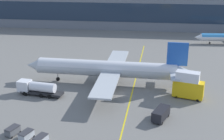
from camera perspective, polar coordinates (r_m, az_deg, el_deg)
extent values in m
plane|color=slate|center=(73.36, 1.03, -4.19)|extent=(700.00, 700.00, 0.00)
cube|color=yellow|center=(74.94, 3.87, -3.69)|extent=(3.71, 79.94, 0.01)
cube|color=slate|center=(145.37, 0.73, 11.01)|extent=(187.79, 20.98, 14.34)
cube|color=#1E2D42|center=(134.91, 0.22, 10.60)|extent=(182.16, 0.16, 8.03)
cylinder|color=#B2B7BC|center=(76.96, -1.08, 0.17)|extent=(35.47, 4.85, 3.77)
cylinder|color=silver|center=(76.85, -1.08, 0.41)|extent=(34.75, 4.68, 3.62)
cone|color=#B2B7BC|center=(82.22, -14.25, 0.86)|extent=(3.88, 3.70, 3.58)
cone|color=#B2B7BC|center=(76.10, 13.30, -0.32)|extent=(4.62, 3.34, 3.21)
cube|color=#1E51B2|center=(74.59, 12.03, 2.88)|extent=(4.91, 0.51, 5.66)
cube|color=#B2B7BC|center=(72.33, 11.53, -1.11)|extent=(2.18, 6.09, 0.24)
cube|color=#B2B7BC|center=(79.41, 11.34, 0.84)|extent=(2.18, 6.09, 0.24)
cube|color=#B2B7BC|center=(68.28, -1.17, -2.75)|extent=(5.25, 14.99, 0.40)
cube|color=#B2B7BC|center=(85.54, 0.97, 2.04)|extent=(5.25, 14.99, 0.40)
cylinder|color=#939399|center=(71.39, -1.59, -2.87)|extent=(2.97, 2.16, 2.07)
cylinder|color=#939399|center=(83.60, 0.04, 0.64)|extent=(2.97, 2.16, 2.07)
cylinder|color=black|center=(81.22, -9.96, -1.64)|extent=(1.01, 0.43, 1.00)
cylinder|color=slate|center=(80.85, -10.00, -0.97)|extent=(0.20, 0.20, 2.06)
cylinder|color=black|center=(76.34, 0.29, -2.77)|extent=(1.01, 0.43, 1.00)
cylinder|color=slate|center=(75.95, 0.29, -2.06)|extent=(0.20, 0.20, 2.06)
cylinder|color=black|center=(79.45, 0.65, -1.83)|extent=(1.01, 0.43, 1.00)
cylinder|color=slate|center=(79.07, 0.65, -1.14)|extent=(0.20, 0.20, 2.06)
cube|color=#232326|center=(73.43, -12.80, -4.06)|extent=(10.24, 3.81, 0.50)
cube|color=silver|center=(74.98, -15.87, -2.78)|extent=(3.11, 2.85, 2.50)
cube|color=black|center=(75.42, -16.73, -2.32)|extent=(0.46, 2.30, 1.12)
cylinder|color=silver|center=(72.77, -12.68, -3.11)|extent=(6.24, 2.98, 2.20)
cylinder|color=black|center=(74.36, -15.84, -4.23)|extent=(1.04, 0.48, 1.00)
cylinder|color=black|center=(76.22, -14.96, -3.53)|extent=(1.04, 0.48, 1.00)
cylinder|color=black|center=(72.44, -12.99, -4.63)|extent=(1.04, 0.48, 1.00)
cylinder|color=black|center=(74.35, -12.17, -3.90)|extent=(1.04, 0.48, 1.00)
cylinder|color=black|center=(71.54, -11.49, -4.84)|extent=(1.04, 0.48, 1.00)
cylinder|color=black|center=(73.48, -10.70, -4.09)|extent=(1.04, 0.48, 1.00)
cube|color=black|center=(61.95, 9.03, -7.96)|extent=(3.86, 5.42, 2.00)
cube|color=black|center=(62.83, 9.46, -7.20)|extent=(2.42, 2.34, 0.60)
cylinder|color=black|center=(64.15, 8.76, -7.91)|extent=(0.46, 0.65, 0.60)
cylinder|color=black|center=(63.61, 10.36, -8.27)|extent=(0.46, 0.65, 0.60)
cylinder|color=black|center=(61.27, 7.54, -9.28)|extent=(0.46, 0.65, 0.60)
cylinder|color=black|center=(60.70, 9.21, -9.67)|extent=(0.46, 0.65, 0.60)
cube|color=yellow|center=(71.90, 13.92, -3.42)|extent=(7.22, 4.21, 3.80)
cube|color=silver|center=(70.83, 13.85, -1.16)|extent=(5.55, 3.64, 2.20)
cylinder|color=black|center=(73.45, 15.77, -4.71)|extent=(0.64, 0.40, 0.60)
cylinder|color=black|center=(71.41, 15.53, -5.42)|extent=(0.64, 0.40, 0.60)
cylinder|color=black|center=(73.99, 12.12, -4.19)|extent=(0.64, 0.40, 0.60)
cylinder|color=black|center=(71.96, 11.78, -4.88)|extent=(0.64, 0.40, 0.60)
cube|color=#595B60|center=(59.44, -17.90, -10.68)|extent=(2.30, 2.96, 1.10)
cube|color=#333338|center=(59.10, -17.97, -10.09)|extent=(2.35, 3.02, 0.10)
cylinder|color=black|center=(60.81, -17.66, -10.51)|extent=(0.24, 0.38, 0.36)
cylinder|color=black|center=(59.86, -16.62, -10.91)|extent=(0.24, 0.38, 0.36)
cylinder|color=black|center=(59.60, -19.07, -11.35)|extent=(0.24, 0.38, 0.36)
cylinder|color=black|center=(58.64, -18.02, -11.78)|extent=(0.24, 0.38, 0.36)
cube|color=#B2B7BC|center=(57.45, -15.57, -11.57)|extent=(2.30, 2.96, 1.10)
cube|color=#333338|center=(57.09, -15.63, -10.97)|extent=(2.35, 3.02, 0.10)
cylinder|color=black|center=(58.82, -15.38, -11.37)|extent=(0.24, 0.38, 0.36)
cylinder|color=black|center=(57.92, -14.26, -11.79)|extent=(0.24, 0.38, 0.36)
cylinder|color=black|center=(57.57, -16.79, -12.27)|extent=(0.24, 0.38, 0.36)
cube|color=#B2B7BC|center=(55.56, -13.06, -12.50)|extent=(2.30, 2.96, 1.10)
cube|color=#333338|center=(55.19, -13.12, -11.88)|extent=(2.35, 3.02, 0.10)
cylinder|color=black|center=(56.93, -12.93, -12.27)|extent=(0.24, 0.38, 0.36)
cone|color=white|center=(118.68, 15.61, 5.85)|extent=(2.84, 2.72, 2.54)
cylinder|color=black|center=(120.25, 17.62, 4.79)|extent=(0.67, 0.31, 0.65)
cylinder|color=slate|center=(120.11, 17.64, 5.04)|extent=(0.13, 0.13, 1.11)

